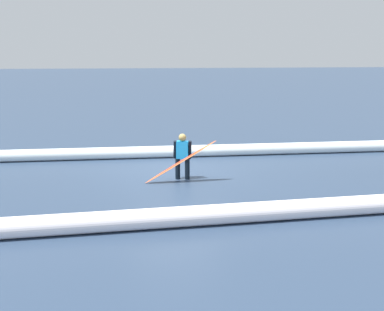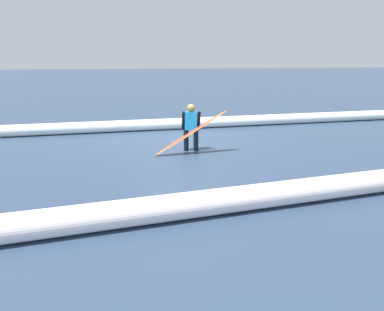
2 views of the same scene
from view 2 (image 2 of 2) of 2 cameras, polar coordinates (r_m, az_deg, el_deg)
name	(u,v)px [view 2 (image 2 of 2)]	position (r m, az deg, el deg)	size (l,w,h in m)	color
ground_plane	(181,145)	(10.01, -1.97, 1.88)	(172.13, 172.13, 0.00)	#2A3B54
surfer	(191,125)	(9.20, -0.17, 5.34)	(0.51, 0.32, 1.33)	black
surfboard	(191,133)	(8.88, -0.24, 3.95)	(2.04, 0.27, 1.21)	#E55926
wave_crest_foreground	(228,121)	(12.80, 6.35, 5.94)	(0.41, 0.41, 19.40)	white
wave_crest_midground	(71,220)	(5.25, -20.49, -10.59)	(0.44, 0.44, 18.21)	white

